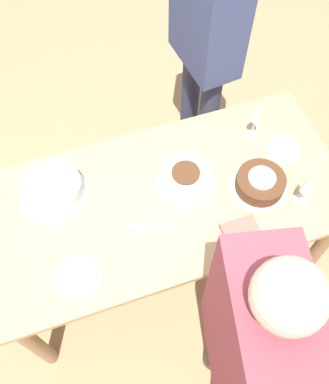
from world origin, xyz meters
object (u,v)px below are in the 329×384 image
(cake_center_white, at_px, (185,178))
(cake_front_chocolate, at_px, (260,183))
(wine_glass_far, at_px, (257,115))
(person_watching, at_px, (207,25))
(cake_back_decorated, at_px, (52,190))
(wine_glass_near, at_px, (309,184))
(person_cutting, at_px, (247,346))

(cake_center_white, height_order, cake_front_chocolate, cake_center_white)
(cake_front_chocolate, bearing_deg, wine_glass_far, 71.69)
(cake_front_chocolate, relative_size, person_watching, 0.15)
(cake_back_decorated, relative_size, wine_glass_near, 1.39)
(cake_front_chocolate, bearing_deg, wine_glass_near, -40.71)
(wine_glass_far, xyz_separation_m, person_cutting, (-0.47, -0.91, 0.04))
(cake_back_decorated, height_order, person_watching, person_watching)
(cake_back_decorated, relative_size, person_cutting, 0.19)
(cake_front_chocolate, relative_size, wine_glass_far, 1.21)
(wine_glass_near, relative_size, person_watching, 0.13)
(wine_glass_far, relative_size, person_cutting, 0.13)
(cake_center_white, xyz_separation_m, cake_back_decorated, (-0.57, 0.13, 0.01))
(wine_glass_near, distance_m, person_watching, 0.90)
(person_cutting, height_order, person_watching, person_watching)
(cake_center_white, height_order, wine_glass_near, wine_glass_near)
(cake_back_decorated, xyz_separation_m, person_cutting, (0.50, -0.89, 0.14))
(wine_glass_near, relative_size, wine_glass_far, 1.02)
(cake_front_chocolate, bearing_deg, cake_back_decorated, 163.65)
(wine_glass_near, bearing_deg, cake_back_decorated, 159.62)
(person_cutting, xyz_separation_m, person_watching, (0.41, 1.39, 0.10))
(cake_center_white, relative_size, person_watching, 0.15)
(cake_front_chocolate, height_order, wine_glass_near, wine_glass_near)
(cake_back_decorated, bearing_deg, cake_center_white, -12.74)
(cake_front_chocolate, relative_size, wine_glass_near, 1.18)
(person_cutting, bearing_deg, person_watching, -3.51)
(wine_glass_far, xyz_separation_m, person_watching, (-0.06, 0.48, 0.14))
(cake_center_white, relative_size, wine_glass_far, 1.25)
(cake_back_decorated, bearing_deg, wine_glass_far, 1.52)
(cake_front_chocolate, relative_size, person_cutting, 0.16)
(cake_front_chocolate, xyz_separation_m, person_watching, (0.03, 0.77, 0.25))
(cake_front_chocolate, bearing_deg, person_watching, 87.67)
(cake_center_white, xyz_separation_m, cake_front_chocolate, (0.31, -0.13, -0.00))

